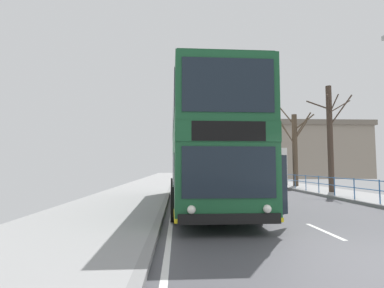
{
  "coord_description": "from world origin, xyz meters",
  "views": [
    {
      "loc": [
        -3.76,
        -5.13,
        1.65
      ],
      "look_at": [
        -3.3,
        4.58,
        2.38
      ],
      "focal_mm": 28.35,
      "sensor_mm": 36.0,
      "label": 1
    }
  ],
  "objects_px": {
    "bare_tree_far_00": "(295,147)",
    "double_decker_bus_main": "(203,149)",
    "background_bus_far_lane": "(254,167)",
    "background_building_00": "(305,152)",
    "bare_tree_far_02": "(330,136)",
    "bare_tree_far_01": "(258,154)"
  },
  "relations": [
    {
      "from": "double_decker_bus_main",
      "to": "bare_tree_far_00",
      "type": "bearing_deg",
      "value": 53.19
    },
    {
      "from": "bare_tree_far_00",
      "to": "bare_tree_far_02",
      "type": "distance_m",
      "value": 5.81
    },
    {
      "from": "bare_tree_far_02",
      "to": "background_building_00",
      "type": "bearing_deg",
      "value": 69.57
    },
    {
      "from": "background_bus_far_lane",
      "to": "bare_tree_far_02",
      "type": "height_order",
      "value": "bare_tree_far_02"
    },
    {
      "from": "bare_tree_far_00",
      "to": "bare_tree_far_02",
      "type": "bearing_deg",
      "value": -90.86
    },
    {
      "from": "bare_tree_far_00",
      "to": "bare_tree_far_01",
      "type": "bearing_deg",
      "value": 90.32
    },
    {
      "from": "background_bus_far_lane",
      "to": "bare_tree_far_01",
      "type": "bearing_deg",
      "value": 72.78
    },
    {
      "from": "background_bus_far_lane",
      "to": "background_building_00",
      "type": "xyz_separation_m",
      "value": [
        13.53,
        20.85,
        2.39
      ]
    },
    {
      "from": "double_decker_bus_main",
      "to": "background_building_00",
      "type": "distance_m",
      "value": 39.7
    },
    {
      "from": "double_decker_bus_main",
      "to": "bare_tree_far_01",
      "type": "bearing_deg",
      "value": 69.68
    },
    {
      "from": "bare_tree_far_00",
      "to": "double_decker_bus_main",
      "type": "bearing_deg",
      "value": -126.81
    },
    {
      "from": "double_decker_bus_main",
      "to": "bare_tree_far_01",
      "type": "xyz_separation_m",
      "value": [
        8.22,
        22.21,
        0.75
      ]
    },
    {
      "from": "background_bus_far_lane",
      "to": "bare_tree_far_02",
      "type": "distance_m",
      "value": 9.16
    },
    {
      "from": "background_bus_far_lane",
      "to": "bare_tree_far_01",
      "type": "relative_size",
      "value": 1.57
    },
    {
      "from": "background_bus_far_lane",
      "to": "bare_tree_far_02",
      "type": "xyz_separation_m",
      "value": [
        2.56,
        -8.6,
        1.84
      ]
    },
    {
      "from": "background_building_00",
      "to": "bare_tree_far_00",
      "type": "bearing_deg",
      "value": -114.71
    },
    {
      "from": "background_bus_far_lane",
      "to": "bare_tree_far_02",
      "type": "relative_size",
      "value": 1.44
    },
    {
      "from": "double_decker_bus_main",
      "to": "bare_tree_far_02",
      "type": "relative_size",
      "value": 1.77
    },
    {
      "from": "background_bus_far_lane",
      "to": "bare_tree_far_00",
      "type": "xyz_separation_m",
      "value": [
        2.64,
        -2.8,
        1.55
      ]
    },
    {
      "from": "bare_tree_far_02",
      "to": "background_building_00",
      "type": "relative_size",
      "value": 0.41
    },
    {
      "from": "bare_tree_far_00",
      "to": "background_building_00",
      "type": "height_order",
      "value": "background_building_00"
    },
    {
      "from": "background_bus_far_lane",
      "to": "bare_tree_far_01",
      "type": "height_order",
      "value": "bare_tree_far_01"
    }
  ]
}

